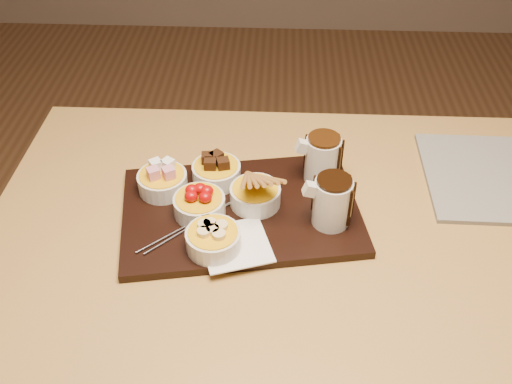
{
  "coord_description": "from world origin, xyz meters",
  "views": [
    {
      "loc": [
        -0.03,
        -0.8,
        1.52
      ],
      "look_at": [
        -0.07,
        0.03,
        0.81
      ],
      "focal_mm": 40.0,
      "sensor_mm": 36.0,
      "label": 1
    }
  ],
  "objects_px": {
    "pitcher_milk_chocolate": "(322,160)",
    "newspaper": "(512,178)",
    "dining_table": "(290,260)",
    "serving_board": "(241,211)",
    "bowl_strawberries": "(200,206)",
    "pitcher_dark_chocolate": "(332,202)"
  },
  "relations": [
    {
      "from": "dining_table",
      "to": "serving_board",
      "type": "distance_m",
      "value": 0.15
    },
    {
      "from": "serving_board",
      "to": "newspaper",
      "type": "relative_size",
      "value": 1.26
    },
    {
      "from": "bowl_strawberries",
      "to": "newspaper",
      "type": "relative_size",
      "value": 0.27
    },
    {
      "from": "newspaper",
      "to": "dining_table",
      "type": "bearing_deg",
      "value": -160.15
    },
    {
      "from": "dining_table",
      "to": "serving_board",
      "type": "bearing_deg",
      "value": 165.36
    },
    {
      "from": "bowl_strawberries",
      "to": "pitcher_dark_chocolate",
      "type": "xyz_separation_m",
      "value": [
        0.25,
        -0.01,
        0.03
      ]
    },
    {
      "from": "bowl_strawberries",
      "to": "pitcher_dark_chocolate",
      "type": "relative_size",
      "value": 1.02
    },
    {
      "from": "pitcher_milk_chocolate",
      "to": "newspaper",
      "type": "relative_size",
      "value": 0.27
    },
    {
      "from": "dining_table",
      "to": "pitcher_dark_chocolate",
      "type": "relative_size",
      "value": 12.29
    },
    {
      "from": "serving_board",
      "to": "newspaper",
      "type": "height_order",
      "value": "serving_board"
    },
    {
      "from": "pitcher_dark_chocolate",
      "to": "pitcher_milk_chocolate",
      "type": "height_order",
      "value": "same"
    },
    {
      "from": "serving_board",
      "to": "bowl_strawberries",
      "type": "relative_size",
      "value": 4.6
    },
    {
      "from": "pitcher_dark_chocolate",
      "to": "dining_table",
      "type": "bearing_deg",
      "value": 166.78
    },
    {
      "from": "pitcher_dark_chocolate",
      "to": "newspaper",
      "type": "height_order",
      "value": "pitcher_dark_chocolate"
    },
    {
      "from": "pitcher_dark_chocolate",
      "to": "newspaper",
      "type": "bearing_deg",
      "value": 12.81
    },
    {
      "from": "serving_board",
      "to": "bowl_strawberries",
      "type": "distance_m",
      "value": 0.08
    },
    {
      "from": "bowl_strawberries",
      "to": "pitcher_milk_chocolate",
      "type": "bearing_deg",
      "value": 26.27
    },
    {
      "from": "dining_table",
      "to": "serving_board",
      "type": "height_order",
      "value": "serving_board"
    },
    {
      "from": "pitcher_dark_chocolate",
      "to": "newspaper",
      "type": "distance_m",
      "value": 0.43
    },
    {
      "from": "bowl_strawberries",
      "to": "pitcher_dark_chocolate",
      "type": "height_order",
      "value": "pitcher_dark_chocolate"
    },
    {
      "from": "pitcher_milk_chocolate",
      "to": "newspaper",
      "type": "xyz_separation_m",
      "value": [
        0.41,
        0.04,
        -0.06
      ]
    },
    {
      "from": "pitcher_dark_chocolate",
      "to": "newspaper",
      "type": "xyz_separation_m",
      "value": [
        0.39,
        0.17,
        -0.06
      ]
    }
  ]
}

